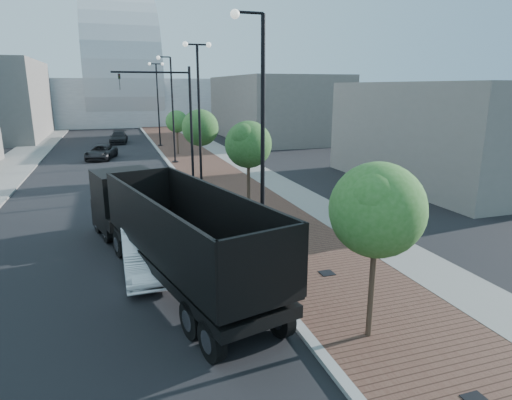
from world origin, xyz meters
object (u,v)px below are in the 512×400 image
object	(u,v)px
pedestrian	(386,223)
dark_car_mid	(101,152)
white_sedan	(147,250)
dump_truck	(150,223)

from	to	relation	value
pedestrian	dark_car_mid	bearing A→B (deg)	-54.50
white_sedan	pedestrian	world-z (taller)	pedestrian
dump_truck	dark_car_mid	world-z (taller)	dump_truck
dump_truck	dark_car_mid	distance (m)	26.81
white_sedan	pedestrian	bearing A→B (deg)	-1.78
dump_truck	pedestrian	size ratio (longest dim) A/B	7.36
white_sedan	dark_car_mid	size ratio (longest dim) A/B	1.05
white_sedan	pedestrian	xyz separation A→B (m)	(10.20, -0.20, 0.10)
white_sedan	dark_car_mid	xyz separation A→B (m)	(-1.99, 28.03, -0.16)
pedestrian	dump_truck	bearing A→B (deg)	3.38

